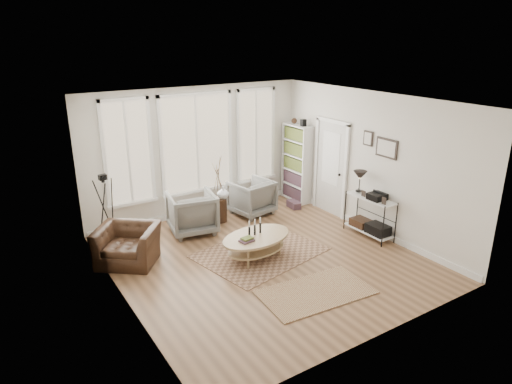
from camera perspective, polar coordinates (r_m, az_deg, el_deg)
room at (r=8.03m, az=1.12°, el=0.83°), size 5.50×5.54×2.90m
bay_window at (r=10.24m, az=-7.39°, el=5.78°), size 4.14×0.12×2.24m
door at (r=10.48m, az=9.35°, el=3.26°), size 0.09×1.06×2.22m
bookcase at (r=11.23m, az=5.15°, el=3.64°), size 0.31×0.85×2.06m
low_shelf at (r=9.57m, az=14.03°, el=-2.49°), size 0.38×1.08×1.30m
wall_art at (r=9.33m, az=15.43°, el=5.63°), size 0.04×0.88×0.44m
rug_main at (r=8.78m, az=0.53°, el=-7.56°), size 2.53×2.09×0.01m
rug_runner at (r=7.60m, az=7.48°, el=-12.27°), size 1.88×1.15×0.01m
coffee_table at (r=8.44m, az=0.02°, el=-6.12°), size 1.52×1.09×0.65m
armchair_left at (r=9.59m, az=-8.01°, el=-2.57°), size 1.08×1.10×0.86m
armchair_right at (r=10.47m, az=-0.58°, el=-0.64°), size 1.00×1.02×0.81m
side_table at (r=9.98m, az=-4.71°, el=0.18°), size 0.35×0.35×1.48m
vase at (r=9.99m, az=-4.14°, el=-0.07°), size 0.27×0.27×0.27m
accent_chair at (r=8.62m, az=-15.75°, el=-6.38°), size 1.39×1.37×0.68m
tripod_camera at (r=9.30m, az=-18.16°, el=-2.53°), size 0.51×0.51×1.45m
book_stack_near at (r=11.00m, az=4.61°, el=-1.48°), size 0.22×0.27×0.17m
book_stack_far at (r=10.91m, az=4.97°, el=-1.67°), size 0.25×0.29×0.16m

